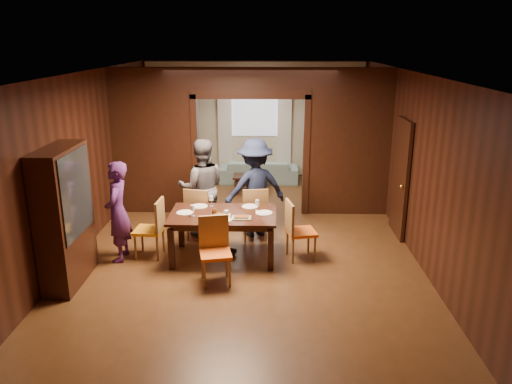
{
  "coord_description": "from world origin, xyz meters",
  "views": [
    {
      "loc": [
        0.36,
        -8.08,
        3.43
      ],
      "look_at": [
        0.16,
        -0.4,
        1.05
      ],
      "focal_mm": 35.0,
      "sensor_mm": 36.0,
      "label": 1
    }
  ],
  "objects_px": {
    "chair_far_r": "(254,212)",
    "hutch": "(65,217)",
    "person_purple": "(118,212)",
    "sofa": "(259,171)",
    "person_navy": "(255,188)",
    "chair_left": "(149,228)",
    "chair_far_l": "(201,213)",
    "dining_table": "(223,236)",
    "chair_near": "(215,252)",
    "chair_right": "(301,230)",
    "person_grey": "(202,188)",
    "coffee_table": "(251,184)"
  },
  "relations": [
    {
      "from": "chair_left",
      "to": "chair_right",
      "type": "bearing_deg",
      "value": 93.27
    },
    {
      "from": "chair_left",
      "to": "chair_far_l",
      "type": "bearing_deg",
      "value": 138.75
    },
    {
      "from": "chair_near",
      "to": "chair_far_l",
      "type": "bearing_deg",
      "value": 92.77
    },
    {
      "from": "chair_near",
      "to": "chair_left",
      "type": "bearing_deg",
      "value": 130.94
    },
    {
      "from": "person_grey",
      "to": "person_navy",
      "type": "bearing_deg",
      "value": 170.99
    },
    {
      "from": "chair_far_r",
      "to": "chair_near",
      "type": "height_order",
      "value": "same"
    },
    {
      "from": "person_navy",
      "to": "chair_near",
      "type": "xyz_separation_m",
      "value": [
        -0.52,
        -1.88,
        -0.4
      ]
    },
    {
      "from": "person_purple",
      "to": "chair_left",
      "type": "xyz_separation_m",
      "value": [
        0.44,
        0.12,
        -0.32
      ]
    },
    {
      "from": "person_grey",
      "to": "chair_right",
      "type": "bearing_deg",
      "value": 140.69
    },
    {
      "from": "sofa",
      "to": "chair_far_r",
      "type": "relative_size",
      "value": 1.98
    },
    {
      "from": "chair_right",
      "to": "hutch",
      "type": "xyz_separation_m",
      "value": [
        -3.42,
        -0.88,
        0.52
      ]
    },
    {
      "from": "person_purple",
      "to": "hutch",
      "type": "distance_m",
      "value": 0.95
    },
    {
      "from": "chair_far_l",
      "to": "hutch",
      "type": "bearing_deg",
      "value": 57.3
    },
    {
      "from": "chair_far_l",
      "to": "person_grey",
      "type": "bearing_deg",
      "value": -77.76
    },
    {
      "from": "sofa",
      "to": "hutch",
      "type": "xyz_separation_m",
      "value": [
        -2.65,
        -5.35,
        0.72
      ]
    },
    {
      "from": "person_grey",
      "to": "chair_far_l",
      "type": "height_order",
      "value": "person_grey"
    },
    {
      "from": "person_purple",
      "to": "chair_left",
      "type": "height_order",
      "value": "person_purple"
    },
    {
      "from": "person_navy",
      "to": "hutch",
      "type": "distance_m",
      "value": 3.25
    },
    {
      "from": "chair_far_r",
      "to": "chair_near",
      "type": "xyz_separation_m",
      "value": [
        -0.51,
        -1.7,
        0.0
      ]
    },
    {
      "from": "dining_table",
      "to": "chair_far_r",
      "type": "relative_size",
      "value": 1.73
    },
    {
      "from": "sofa",
      "to": "chair_far_r",
      "type": "xyz_separation_m",
      "value": [
        -0.0,
        -3.65,
        0.2
      ]
    },
    {
      "from": "chair_right",
      "to": "chair_far_r",
      "type": "relative_size",
      "value": 1.0
    },
    {
      "from": "dining_table",
      "to": "chair_right",
      "type": "distance_m",
      "value": 1.26
    },
    {
      "from": "chair_left",
      "to": "chair_far_r",
      "type": "xyz_separation_m",
      "value": [
        1.69,
        0.81,
        0.0
      ]
    },
    {
      "from": "dining_table",
      "to": "chair_right",
      "type": "bearing_deg",
      "value": 0.55
    },
    {
      "from": "sofa",
      "to": "chair_near",
      "type": "relative_size",
      "value": 1.98
    },
    {
      "from": "coffee_table",
      "to": "hutch",
      "type": "height_order",
      "value": "hutch"
    },
    {
      "from": "dining_table",
      "to": "chair_left",
      "type": "relative_size",
      "value": 1.73
    },
    {
      "from": "chair_near",
      "to": "hutch",
      "type": "bearing_deg",
      "value": 168.16
    },
    {
      "from": "person_grey",
      "to": "sofa",
      "type": "relative_size",
      "value": 0.91
    },
    {
      "from": "sofa",
      "to": "hutch",
      "type": "distance_m",
      "value": 6.01
    },
    {
      "from": "chair_right",
      "to": "chair_far_l",
      "type": "bearing_deg",
      "value": 53.72
    },
    {
      "from": "sofa",
      "to": "chair_left",
      "type": "xyz_separation_m",
      "value": [
        -1.69,
        -4.46,
        0.2
      ]
    },
    {
      "from": "person_purple",
      "to": "chair_left",
      "type": "relative_size",
      "value": 1.67
    },
    {
      "from": "dining_table",
      "to": "chair_right",
      "type": "height_order",
      "value": "chair_right"
    },
    {
      "from": "person_grey",
      "to": "chair_far_l",
      "type": "distance_m",
      "value": 0.46
    },
    {
      "from": "person_navy",
      "to": "hutch",
      "type": "height_order",
      "value": "hutch"
    },
    {
      "from": "person_grey",
      "to": "sofa",
      "type": "height_order",
      "value": "person_grey"
    },
    {
      "from": "chair_far_l",
      "to": "chair_near",
      "type": "distance_m",
      "value": 1.69
    },
    {
      "from": "sofa",
      "to": "hutch",
      "type": "relative_size",
      "value": 0.96
    },
    {
      "from": "chair_right",
      "to": "chair_near",
      "type": "bearing_deg",
      "value": 111.86
    },
    {
      "from": "person_purple",
      "to": "person_navy",
      "type": "relative_size",
      "value": 0.92
    },
    {
      "from": "person_purple",
      "to": "chair_right",
      "type": "height_order",
      "value": "person_purple"
    },
    {
      "from": "person_navy",
      "to": "chair_left",
      "type": "bearing_deg",
      "value": 8.02
    },
    {
      "from": "person_purple",
      "to": "chair_far_r",
      "type": "bearing_deg",
      "value": 111.41
    },
    {
      "from": "chair_right",
      "to": "chair_near",
      "type": "distance_m",
      "value": 1.56
    },
    {
      "from": "coffee_table",
      "to": "chair_far_r",
      "type": "xyz_separation_m",
      "value": [
        0.17,
        -2.78,
        0.28
      ]
    },
    {
      "from": "sofa",
      "to": "chair_far_r",
      "type": "bearing_deg",
      "value": 89.87
    },
    {
      "from": "dining_table",
      "to": "chair_far_l",
      "type": "distance_m",
      "value": 0.91
    },
    {
      "from": "chair_far_r",
      "to": "hutch",
      "type": "distance_m",
      "value": 3.19
    }
  ]
}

